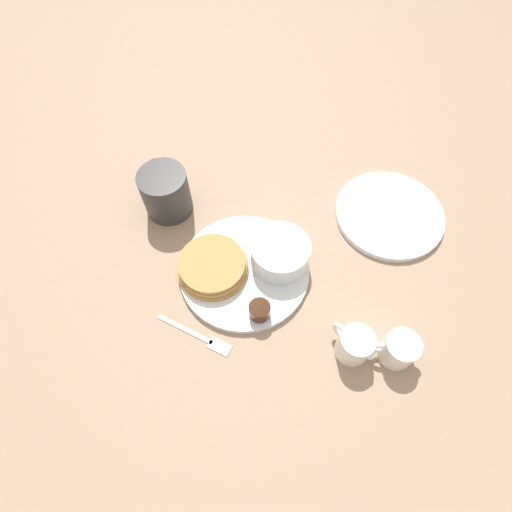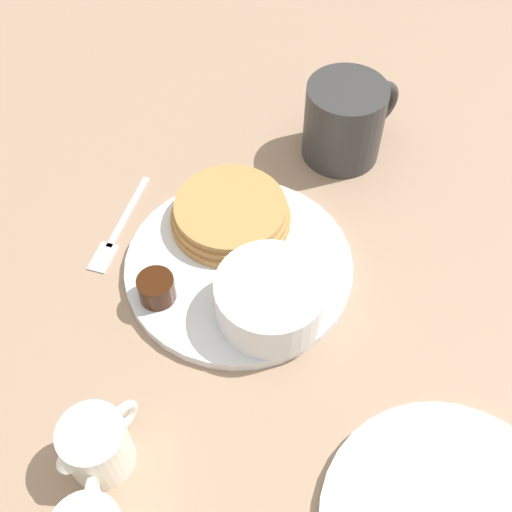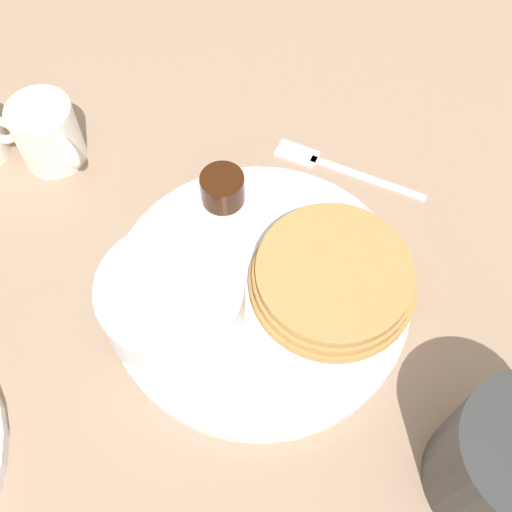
% 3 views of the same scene
% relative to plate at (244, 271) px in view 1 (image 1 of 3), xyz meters
% --- Properties ---
extents(ground_plane, '(4.00, 4.00, 0.00)m').
position_rel_plate_xyz_m(ground_plane, '(0.00, 0.00, -0.01)').
color(ground_plane, '#9E7F66').
extents(plate, '(0.24, 0.24, 0.01)m').
position_rel_plate_xyz_m(plate, '(0.00, 0.00, 0.00)').
color(plate, white).
rests_on(plate, ground_plane).
extents(pancake_stack, '(0.13, 0.13, 0.03)m').
position_rel_plate_xyz_m(pancake_stack, '(0.05, 0.02, 0.02)').
color(pancake_stack, '#B78447').
rests_on(pancake_stack, plate).
extents(bowl, '(0.11, 0.11, 0.05)m').
position_rel_plate_xyz_m(bowl, '(-0.05, -0.04, 0.03)').
color(bowl, white).
rests_on(bowl, plate).
extents(syrup_cup, '(0.04, 0.04, 0.03)m').
position_rel_plate_xyz_m(syrup_cup, '(-0.06, 0.07, 0.02)').
color(syrup_cup, '#38190A').
rests_on(syrup_cup, plate).
extents(butter_ramekin, '(0.05, 0.05, 0.05)m').
position_rel_plate_xyz_m(butter_ramekin, '(-0.07, -0.04, 0.02)').
color(butter_ramekin, white).
rests_on(butter_ramekin, plate).
extents(coffee_mug, '(0.11, 0.11, 0.09)m').
position_rel_plate_xyz_m(coffee_mug, '(0.20, -0.08, 0.04)').
color(coffee_mug, '#333333').
rests_on(coffee_mug, ground_plane).
extents(creamer_pitcher_near, '(0.08, 0.06, 0.06)m').
position_rel_plate_xyz_m(creamer_pitcher_near, '(-0.22, 0.06, 0.02)').
color(creamer_pitcher_near, white).
rests_on(creamer_pitcher_near, ground_plane).
extents(creamer_pitcher_far, '(0.08, 0.06, 0.06)m').
position_rel_plate_xyz_m(creamer_pitcher_far, '(-0.29, 0.04, 0.02)').
color(creamer_pitcher_far, white).
rests_on(creamer_pitcher_far, ground_plane).
extents(fork, '(0.14, 0.02, 0.00)m').
position_rel_plate_xyz_m(fork, '(0.01, 0.14, -0.00)').
color(fork, silver).
rests_on(fork, ground_plane).
extents(far_plate, '(0.21, 0.21, 0.01)m').
position_rel_plate_xyz_m(far_plate, '(-0.21, -0.23, 0.00)').
color(far_plate, white).
rests_on(far_plate, ground_plane).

